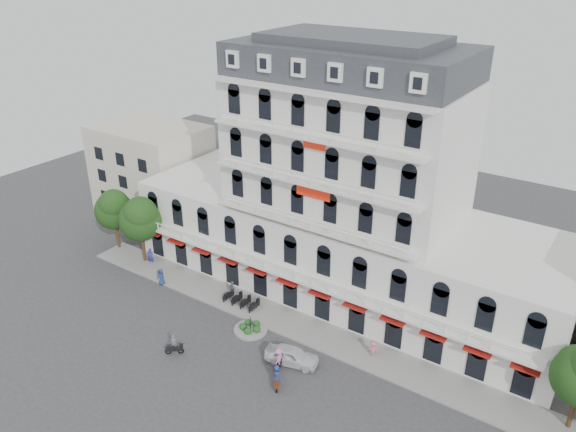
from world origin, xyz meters
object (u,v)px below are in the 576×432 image
at_px(rider_west, 174,346).
at_px(parked_car, 292,355).
at_px(rider_center, 279,359).
at_px(rider_east, 277,376).

bearing_deg(rider_west, parked_car, -10.64).
bearing_deg(rider_center, parked_car, 148.32).
relative_size(rider_west, rider_east, 0.90).
xyz_separation_m(rider_west, rider_center, (8.90, 3.43, 0.34)).
bearing_deg(rider_east, parked_car, -20.57).
bearing_deg(rider_west, rider_east, -28.62).
bearing_deg(rider_center, rider_west, -84.50).
distance_m(rider_west, rider_center, 9.55).
relative_size(parked_car, rider_west, 2.36).
height_order(parked_car, rider_east, rider_east).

